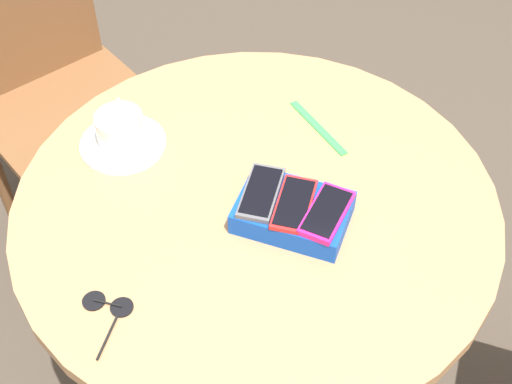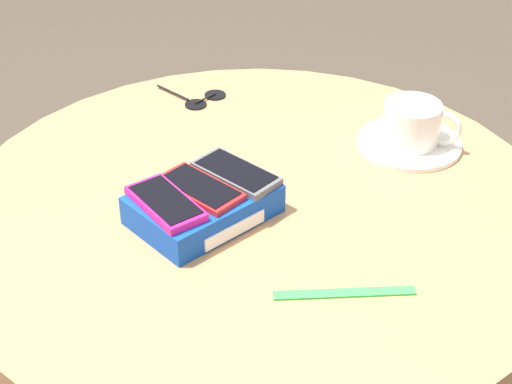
% 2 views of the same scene
% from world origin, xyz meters
% --- Properties ---
extents(round_table, '(0.88, 0.88, 0.74)m').
position_xyz_m(round_table, '(0.00, 0.00, 0.60)').
color(round_table, '#2D2D2D').
rests_on(round_table, ground_plane).
extents(phone_box, '(0.22, 0.17, 0.04)m').
position_xyz_m(phone_box, '(-0.07, 0.04, 0.77)').
color(phone_box, '#0F42AD').
rests_on(phone_box, round_table).
extents(phone_magenta, '(0.10, 0.14, 0.01)m').
position_xyz_m(phone_magenta, '(-0.13, 0.06, 0.79)').
color(phone_magenta, '#D11975').
rests_on(phone_magenta, phone_box).
extents(phone_red, '(0.07, 0.13, 0.01)m').
position_xyz_m(phone_red, '(-0.07, 0.05, 0.79)').
color(phone_red, red).
rests_on(phone_red, phone_box).
extents(phone_gray, '(0.07, 0.13, 0.01)m').
position_xyz_m(phone_gray, '(-0.01, 0.03, 0.79)').
color(phone_gray, '#515156').
rests_on(phone_gray, phone_box).
extents(saucer, '(0.17, 0.17, 0.01)m').
position_xyz_m(saucer, '(0.27, -0.11, 0.75)').
color(saucer, silver).
rests_on(saucer, round_table).
extents(coffee_cup, '(0.09, 0.12, 0.07)m').
position_xyz_m(coffee_cup, '(0.27, -0.11, 0.79)').
color(coffee_cup, silver).
rests_on(coffee_cup, saucer).
extents(lanyard_strap, '(0.12, 0.15, 0.00)m').
position_xyz_m(lanyard_strap, '(-0.10, -0.20, 0.75)').
color(lanyard_strap, green).
rests_on(lanyard_strap, round_table).
extents(sunglasses, '(0.09, 0.12, 0.01)m').
position_xyz_m(sunglasses, '(0.21, 0.26, 0.75)').
color(sunglasses, black).
rests_on(sunglasses, round_table).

